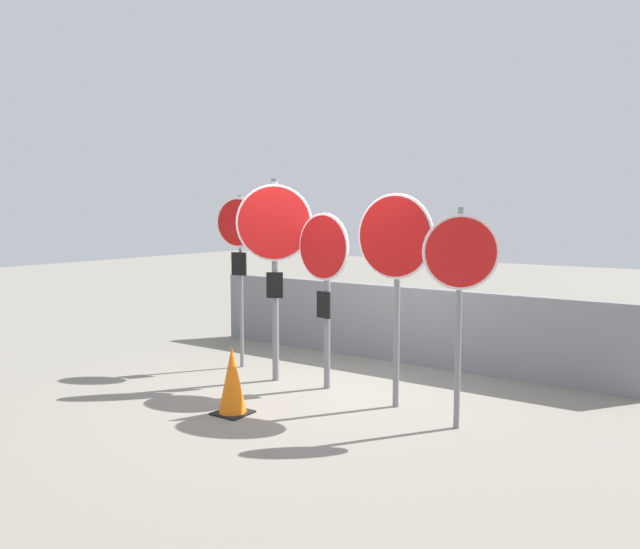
% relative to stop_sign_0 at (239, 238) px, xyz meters
% --- Properties ---
extents(ground_plane, '(40.00, 40.00, 0.00)m').
position_rel_stop_sign_0_xyz_m(ground_plane, '(1.65, -0.30, -1.77)').
color(ground_plane, gray).
extents(fence_back, '(6.42, 0.12, 1.08)m').
position_rel_stop_sign_0_xyz_m(fence_back, '(1.65, 1.55, -1.23)').
color(fence_back, slate).
rests_on(fence_back, ground).
extents(stop_sign_0, '(0.67, 0.16, 2.36)m').
position_rel_stop_sign_0_xyz_m(stop_sign_0, '(0.00, 0.00, 0.00)').
color(stop_sign_0, slate).
rests_on(stop_sign_0, ground).
extents(stop_sign_1, '(0.81, 0.54, 2.54)m').
position_rel_stop_sign_0_xyz_m(stop_sign_1, '(0.83, -0.27, -0.01)').
color(stop_sign_1, slate).
rests_on(stop_sign_1, ground).
extents(stop_sign_2, '(0.79, 0.20, 2.12)m').
position_rel_stop_sign_0_xyz_m(stop_sign_2, '(1.53, -0.20, -0.28)').
color(stop_sign_2, slate).
rests_on(stop_sign_2, ground).
extents(stop_sign_3, '(0.92, 0.14, 2.33)m').
position_rel_stop_sign_0_xyz_m(stop_sign_3, '(2.57, -0.37, -0.07)').
color(stop_sign_3, slate).
rests_on(stop_sign_3, ground).
extents(stop_sign_4, '(0.66, 0.35, 2.17)m').
position_rel_stop_sign_0_xyz_m(stop_sign_4, '(3.40, -0.63, -0.19)').
color(stop_sign_4, slate).
rests_on(stop_sign_4, ground).
extents(traffic_cone_0, '(0.35, 0.35, 0.73)m').
position_rel_stop_sign_0_xyz_m(traffic_cone_0, '(1.27, -1.52, -1.41)').
color(traffic_cone_0, black).
rests_on(traffic_cone_0, ground).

